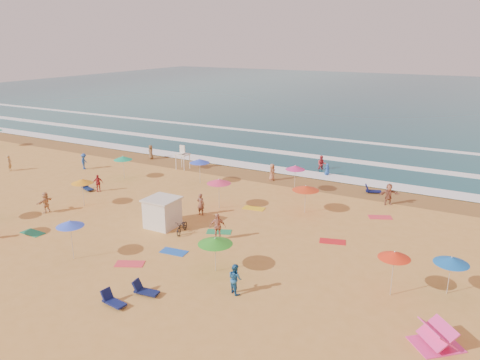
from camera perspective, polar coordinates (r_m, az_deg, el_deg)
The scene contains 12 objects.
ground at distance 35.85m, azimuth -7.32°, elevation -4.33°, with size 220.00×220.00×0.00m, color gold.
ocean at distance 113.33m, azimuth 18.77°, elevation 9.59°, with size 220.00×140.00×0.18m, color #0C4756.
wet_sand at distance 45.95m, azimuth 1.84°, elevation 0.64°, with size 220.00×220.00×0.00m, color olive.
surf_foam at distance 53.66m, azimuth 6.14°, elevation 3.06°, with size 200.00×18.70×0.05m.
cabana at distance 33.72m, azimuth -9.44°, elevation -4.01°, with size 2.00×2.00×2.00m, color silver.
cabana_roof at distance 33.36m, azimuth -9.53°, elevation -2.31°, with size 2.20×2.20×0.12m, color silver.
bicycle at distance 32.62m, azimuth -7.08°, elevation -5.67°, with size 0.61×1.74×0.92m, color black.
lifeguard_stand at distance 48.06m, azimuth -7.00°, elevation 2.55°, with size 1.20×1.20×2.10m, color white, non-canonical shape.
beach_umbrellas at distance 33.69m, azimuth -3.53°, elevation -1.81°, with size 62.05×21.55×0.79m.
loungers at distance 31.64m, azimuth -6.96°, elevation -6.97°, with size 58.82×25.08×0.34m.
towels at distance 32.91m, azimuth -9.64°, elevation -6.41°, with size 52.09×20.01×0.03m.
beachgoers at distance 39.45m, azimuth -8.39°, elevation -1.11°, with size 37.10×28.69×2.12m.
Camera 1 is at (19.95, -26.80, 12.99)m, focal length 35.00 mm.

